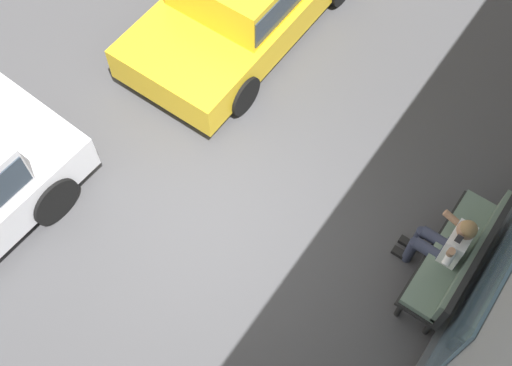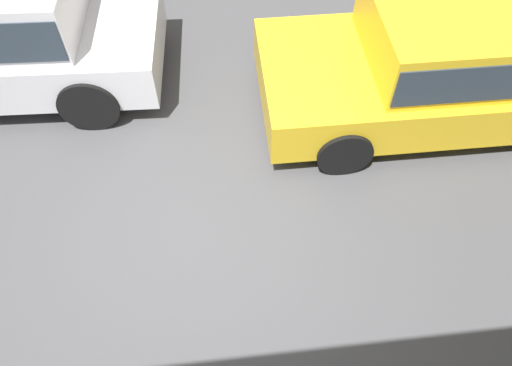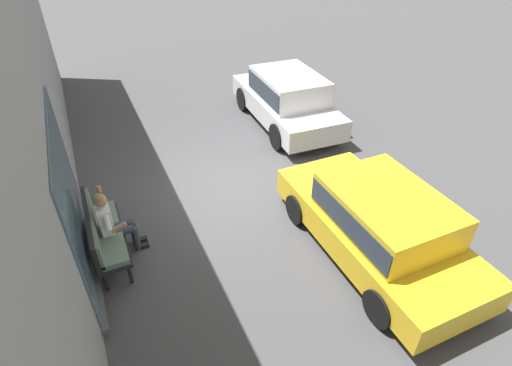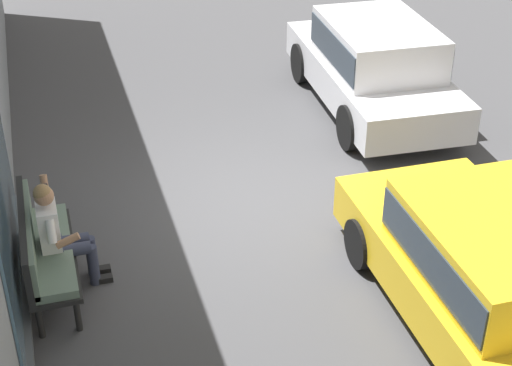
# 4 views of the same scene
# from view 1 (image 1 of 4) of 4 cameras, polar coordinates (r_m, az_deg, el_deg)

# --- Properties ---
(ground_plane) EXTENTS (60.00, 60.00, 0.00)m
(ground_plane) POSITION_cam_1_polar(r_m,az_deg,el_deg) (8.45, -3.89, -3.13)
(ground_plane) COLOR #424244
(bench) EXTENTS (1.81, 0.55, 1.01)m
(bench) POSITION_cam_1_polar(r_m,az_deg,el_deg) (7.95, 17.82, -6.22)
(bench) COLOR black
(bench) RESTS_ON ground_plane
(person_on_phone) EXTENTS (0.73, 0.74, 1.35)m
(person_on_phone) POSITION_cam_1_polar(r_m,az_deg,el_deg) (7.82, 16.56, -5.18)
(person_on_phone) COLOR #2D3347
(person_on_phone) RESTS_ON ground_plane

